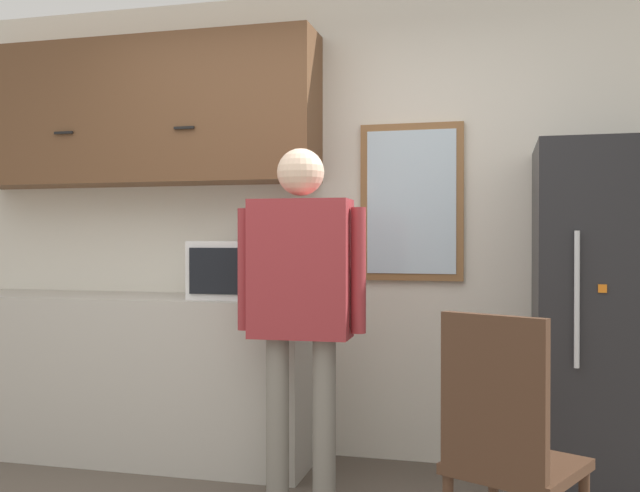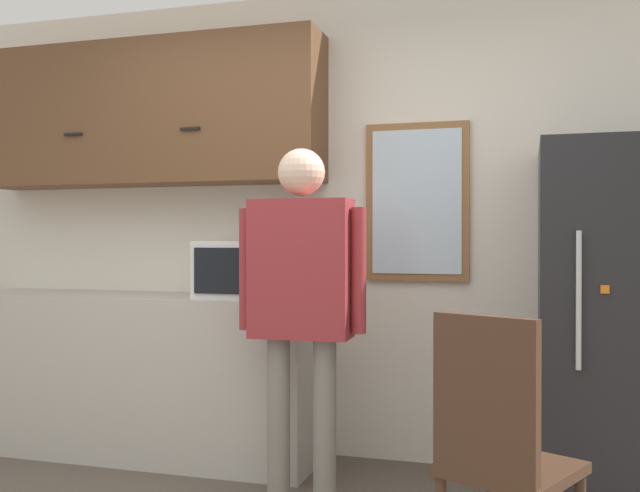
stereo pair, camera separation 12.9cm
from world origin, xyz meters
The scene contains 8 objects.
back_wall centered at (0.00, 1.90, 1.35)m, with size 6.00×0.06×2.70m.
counter centered at (-1.11, 1.58, 0.47)m, with size 2.18×0.58×0.93m.
upper_cabinets centered at (-1.11, 1.69, 2.01)m, with size 2.18×0.37×0.85m.
microwave centered at (-0.43, 1.57, 1.09)m, with size 0.47×0.40×0.32m.
person centered at (0.07, 1.09, 1.04)m, with size 0.63×0.23×1.69m.
refrigerator centered at (1.51, 1.50, 0.86)m, with size 0.71×0.74×1.72m.
chair centered at (1.01, 0.43, 0.54)m, with size 0.56×0.56×1.00m.
window centered at (0.50, 1.86, 1.47)m, with size 0.58×0.05×0.89m.
Camera 2 is at (1.11, -2.13, 1.26)m, focal length 40.00 mm.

